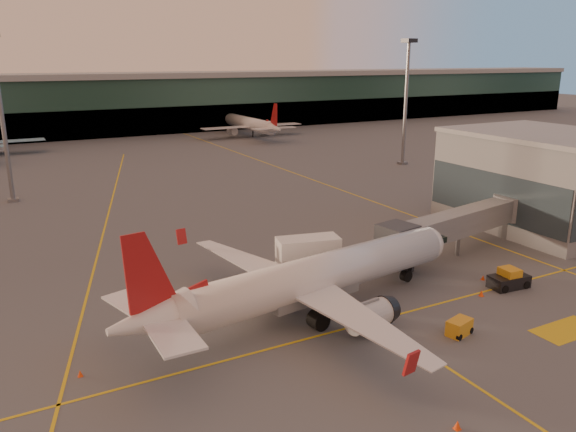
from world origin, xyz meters
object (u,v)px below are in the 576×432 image
gpu_cart (459,327)px  pushback_tug (509,280)px  catering_truck (309,257)px  main_airplane (309,280)px

gpu_cart → pushback_tug: (11.50, 4.92, 0.17)m
catering_truck → gpu_cart: bearing=-58.2°
catering_truck → pushback_tug: catering_truck is taller
main_airplane → pushback_tug: size_ratio=8.58×
main_airplane → catering_truck: bearing=51.4°
catering_truck → pushback_tug: 19.86m
main_airplane → catering_truck: (3.86, 6.58, -0.70)m
gpu_cart → catering_truck: bearing=94.1°
main_airplane → pushback_tug: main_airplane is taller
main_airplane → gpu_cart: size_ratio=13.84×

